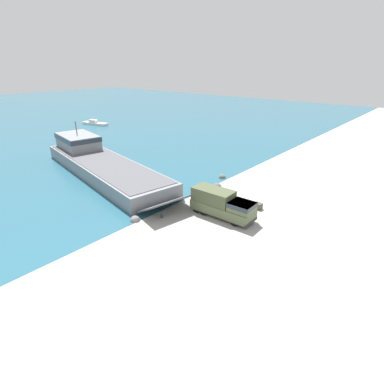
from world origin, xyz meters
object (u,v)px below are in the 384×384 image
at_px(moored_boat_a, 95,123).
at_px(mooring_bollard, 161,214).
at_px(military_truck, 222,204).
at_px(soldier_on_ramp, 234,197).
at_px(cargo_crate, 258,206).
at_px(landing_craft, 98,161).

height_order(moored_boat_a, mooring_bollard, moored_boat_a).
xyz_separation_m(military_truck, soldier_on_ramp, (3.73, 0.81, -0.65)).
bearing_deg(moored_boat_a, mooring_bollard, 49.85).
height_order(military_truck, cargo_crate, military_truck).
bearing_deg(soldier_on_ramp, moored_boat_a, -116.51).
xyz_separation_m(soldier_on_ramp, mooring_bollard, (-8.67, 4.29, -0.46)).
relative_size(soldier_on_ramp, mooring_bollard, 1.82).
bearing_deg(soldier_on_ramp, landing_craft, -90.52).
distance_m(landing_craft, cargo_crate, 27.99).
relative_size(landing_craft, cargo_crate, 39.46).
xyz_separation_m(landing_craft, mooring_bollard, (-4.91, -20.19, -1.18)).
bearing_deg(landing_craft, mooring_bollard, -93.85).
distance_m(soldier_on_ramp, moored_boat_a, 64.30).
bearing_deg(mooring_bollard, military_truck, -45.94).
bearing_deg(moored_boat_a, military_truck, 55.62).
distance_m(moored_boat_a, mooring_bollard, 63.50).
xyz_separation_m(landing_craft, cargo_crate, (4.55, -27.58, -1.29)).
bearing_deg(cargo_crate, mooring_bollard, 142.01).
xyz_separation_m(moored_boat_a, cargo_crate, (-18.30, -64.50, -0.10)).
relative_size(soldier_on_ramp, cargo_crate, 1.82).
bearing_deg(military_truck, mooring_bollard, -138.27).
bearing_deg(military_truck, soldier_on_ramp, 99.94).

